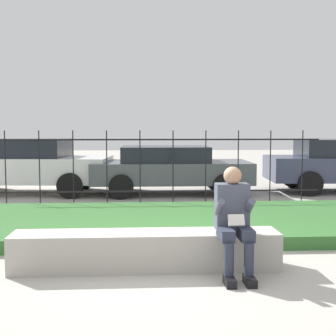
{
  "coord_description": "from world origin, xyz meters",
  "views": [
    {
      "loc": [
        -0.36,
        -5.52,
        1.69
      ],
      "look_at": [
        0.16,
        2.99,
        0.96
      ],
      "focal_mm": 50.0,
      "sensor_mm": 36.0,
      "label": 1
    }
  ],
  "objects": [
    {
      "name": "iron_fence",
      "position": [
        0.0,
        4.51,
        0.86
      ],
      "size": [
        7.11,
        0.03,
        1.64
      ],
      "color": "black",
      "rests_on": "ground_plane"
    },
    {
      "name": "grass_berm",
      "position": [
        0.0,
        2.29,
        0.1
      ],
      "size": [
        9.11,
        3.18,
        0.19
      ],
      "color": "#33662D",
      "rests_on": "ground_plane"
    },
    {
      "name": "stone_bench",
      "position": [
        -0.29,
        0.0,
        0.2
      ],
      "size": [
        3.2,
        0.52,
        0.45
      ],
      "color": "#ADA89E",
      "rests_on": "ground_plane"
    },
    {
      "name": "car_parked_left",
      "position": [
        -3.31,
        6.76,
        0.75
      ],
      "size": [
        4.35,
        2.26,
        1.4
      ],
      "rotation": [
        0.0,
        0.0,
        -0.08
      ],
      "color": "silver",
      "rests_on": "ground_plane"
    },
    {
      "name": "person_seated_reader",
      "position": [
        0.71,
        -0.29,
        0.68
      ],
      "size": [
        0.42,
        0.73,
        1.25
      ],
      "color": "black",
      "rests_on": "ground_plane"
    },
    {
      "name": "car_parked_center",
      "position": [
        0.41,
        6.45,
        0.67
      ],
      "size": [
        4.04,
        2.05,
        1.22
      ],
      "rotation": [
        0.0,
        0.0,
        -0.01
      ],
      "color": "#4C5156",
      "rests_on": "ground_plane"
    },
    {
      "name": "ground_plane",
      "position": [
        0.0,
        0.0,
        0.0
      ],
      "size": [
        60.0,
        60.0,
        0.0
      ],
      "primitive_type": "plane",
      "color": "#A8A399"
    }
  ]
}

